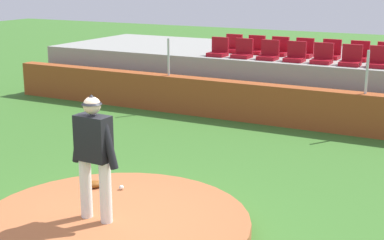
{
  "coord_description": "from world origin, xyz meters",
  "views": [
    {
      "loc": [
        4.44,
        -6.02,
        3.53
      ],
      "look_at": [
        0.0,
        2.37,
        1.1
      ],
      "focal_mm": 53.35,
      "sensor_mm": 36.0,
      "label": 1
    }
  ],
  "objects": [
    {
      "name": "stadium_chair_3",
      "position": [
        0.02,
        7.95,
        1.55
      ],
      "size": [
        0.48,
        0.44,
        0.5
      ],
      "rotation": [
        0.0,
        0.0,
        3.14
      ],
      "color": "maroon",
      "rests_on": "bleacher_platform"
    },
    {
      "name": "pitchers_mound",
      "position": [
        0.0,
        0.0,
        0.1
      ],
      "size": [
        3.88,
        3.88,
        0.2
      ],
      "primitive_type": "cylinder",
      "color": "#A55B34",
      "rests_on": "ground_plane"
    },
    {
      "name": "fence_post_right",
      "position": [
        2.04,
        6.78,
        1.44
      ],
      "size": [
        0.06,
        0.06,
        0.97
      ],
      "primitive_type": "cylinder",
      "color": "silver",
      "rests_on": "brick_barrier"
    },
    {
      "name": "stadium_chair_1",
      "position": [
        -1.42,
        7.95,
        1.55
      ],
      "size": [
        0.48,
        0.44,
        0.5
      ],
      "rotation": [
        0.0,
        0.0,
        3.14
      ],
      "color": "maroon",
      "rests_on": "bleacher_platform"
    },
    {
      "name": "brick_barrier",
      "position": [
        0.0,
        6.78,
        0.48
      ],
      "size": [
        15.96,
        0.4,
        0.96
      ],
      "primitive_type": "cube",
      "color": "#974520",
      "rests_on": "ground_plane"
    },
    {
      "name": "stadium_chair_9",
      "position": [
        -0.72,
        8.81,
        1.55
      ],
      "size": [
        0.48,
        0.44,
        0.5
      ],
      "rotation": [
        0.0,
        0.0,
        3.14
      ],
      "color": "maroon",
      "rests_on": "bleacher_platform"
    },
    {
      "name": "stadium_chair_12",
      "position": [
        1.42,
        8.82,
        1.55
      ],
      "size": [
        0.48,
        0.44,
        0.5
      ],
      "rotation": [
        0.0,
        0.0,
        3.14
      ],
      "color": "maroon",
      "rests_on": "bleacher_platform"
    },
    {
      "name": "stadium_chair_11",
      "position": [
        0.7,
        8.85,
        1.55
      ],
      "size": [
        0.48,
        0.44,
        0.5
      ],
      "rotation": [
        0.0,
        0.0,
        3.14
      ],
      "color": "maroon",
      "rests_on": "bleacher_platform"
    },
    {
      "name": "fence_post_left",
      "position": [
        -3.03,
        6.78,
        1.44
      ],
      "size": [
        0.06,
        0.06,
        0.97
      ],
      "primitive_type": "cylinder",
      "color": "silver",
      "rests_on": "brick_barrier"
    },
    {
      "name": "stadium_chair_0",
      "position": [
        -2.12,
        7.93,
        1.55
      ],
      "size": [
        0.48,
        0.44,
        0.5
      ],
      "rotation": [
        0.0,
        0.0,
        3.14
      ],
      "color": "maroon",
      "rests_on": "bleacher_platform"
    },
    {
      "name": "fielding_glove",
      "position": [
        -0.99,
        0.86,
        0.26
      ],
      "size": [
        0.36,
        0.34,
        0.11
      ],
      "primitive_type": "ellipsoid",
      "rotation": [
        0.0,
        0.0,
        3.82
      ],
      "color": "brown",
      "rests_on": "pitchers_mound"
    },
    {
      "name": "stadium_chair_4",
      "position": [
        0.72,
        7.95,
        1.55
      ],
      "size": [
        0.48,
        0.44,
        0.5
      ],
      "rotation": [
        0.0,
        0.0,
        3.14
      ],
      "color": "maroon",
      "rests_on": "bleacher_platform"
    },
    {
      "name": "stadium_chair_7",
      "position": [
        -2.1,
        8.83,
        1.55
      ],
      "size": [
        0.48,
        0.44,
        0.5
      ],
      "rotation": [
        0.0,
        0.0,
        3.14
      ],
      "color": "maroon",
      "rests_on": "bleacher_platform"
    },
    {
      "name": "stadium_chair_8",
      "position": [
        -1.42,
        8.84,
        1.55
      ],
      "size": [
        0.48,
        0.44,
        0.5
      ],
      "rotation": [
        0.0,
        0.0,
        3.14
      ],
      "color": "maroon",
      "rests_on": "bleacher_platform"
    },
    {
      "name": "ground_plane",
      "position": [
        0.0,
        0.0,
        0.0
      ],
      "size": [
        60.0,
        60.0,
        0.0
      ],
      "primitive_type": "plane",
      "color": "#366825"
    },
    {
      "name": "bleacher_platform",
      "position": [
        0.0,
        9.55,
        0.7
      ],
      "size": [
        15.41,
        4.29,
        1.39
      ],
      "primitive_type": "cube",
      "color": "gray",
      "rests_on": "ground_plane"
    },
    {
      "name": "baseball",
      "position": [
        -0.54,
        0.99,
        0.24
      ],
      "size": [
        0.07,
        0.07,
        0.07
      ],
      "primitive_type": "sphere",
      "color": "white",
      "rests_on": "pitchers_mound"
    },
    {
      "name": "stadium_chair_5",
      "position": [
        1.42,
        7.93,
        1.55
      ],
      "size": [
        0.48,
        0.44,
        0.5
      ],
      "rotation": [
        0.0,
        0.0,
        3.14
      ],
      "color": "maroon",
      "rests_on": "bleacher_platform"
    },
    {
      "name": "stadium_chair_2",
      "position": [
        -0.69,
        7.94,
        1.55
      ],
      "size": [
        0.48,
        0.44,
        0.5
      ],
      "rotation": [
        0.0,
        0.0,
        3.14
      ],
      "color": "maroon",
      "rests_on": "bleacher_platform"
    },
    {
      "name": "stadium_chair_6",
      "position": [
        2.08,
        7.95,
        1.55
      ],
      "size": [
        0.48,
        0.44,
        0.5
      ],
      "rotation": [
        0.0,
        0.0,
        3.14
      ],
      "color": "maroon",
      "rests_on": "bleacher_platform"
    },
    {
      "name": "stadium_chair_10",
      "position": [
        -0.02,
        8.8,
        1.55
      ],
      "size": [
        0.48,
        0.44,
        0.5
      ],
      "rotation": [
        0.0,
        0.0,
        3.14
      ],
      "color": "maroon",
      "rests_on": "bleacher_platform"
    },
    {
      "name": "pitcher",
      "position": [
        -0.2,
        -0.11,
        1.24
      ],
      "size": [
        0.79,
        0.29,
        1.79
      ],
      "rotation": [
        0.0,
        0.0,
        -0.05
      ],
      "color": "white",
      "rests_on": "pitchers_mound"
    }
  ]
}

